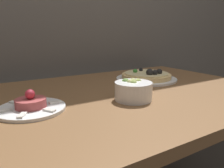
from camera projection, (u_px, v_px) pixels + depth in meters
name	position (u px, v px, depth m)	size (l,w,h in m)	color
dining_table	(123.00, 115.00, 0.93)	(1.27, 0.86, 0.78)	brown
pizza_plate	(146.00, 76.00, 1.12)	(0.31, 0.31, 0.07)	white
tartare_plate	(31.00, 106.00, 0.68)	(0.21, 0.21, 0.07)	white
small_bowl	(133.00, 90.00, 0.78)	(0.13, 0.13, 0.07)	white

